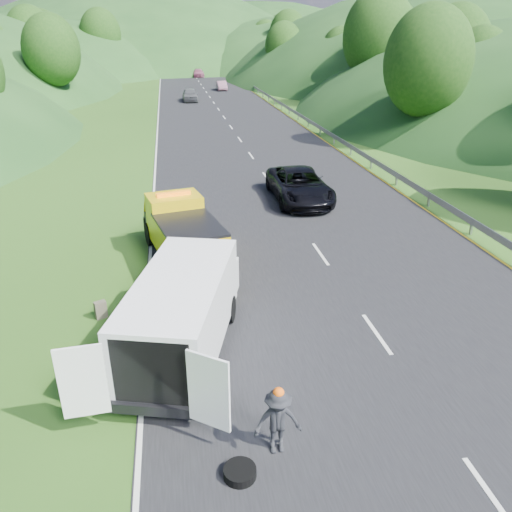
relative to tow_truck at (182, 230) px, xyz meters
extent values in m
plane|color=#38661E|center=(2.56, -4.58, -1.21)|extent=(320.00, 320.00, 0.00)
cube|color=black|center=(5.56, 35.42, -1.20)|extent=(14.00, 200.00, 0.02)
cube|color=gray|center=(12.86, 47.92, -1.21)|extent=(0.06, 140.00, 1.52)
cylinder|color=black|center=(-1.32, 1.64, -0.72)|extent=(0.55, 1.03, 0.97)
cylinder|color=black|center=(0.49, 2.05, -0.72)|extent=(0.55, 1.03, 0.97)
cylinder|color=black|center=(-0.46, -2.16, -0.72)|extent=(0.55, 1.03, 0.97)
cylinder|color=black|center=(1.34, -1.75, -0.72)|extent=(0.55, 1.03, 0.97)
cube|color=yellow|center=(-0.23, 1.04, 0.21)|extent=(2.39, 1.98, 1.85)
cube|color=yellow|center=(0.25, -1.10, -0.04)|extent=(2.82, 3.70, 1.27)
cube|color=black|center=(0.25, -1.10, 0.65)|extent=(2.82, 3.70, 0.10)
cube|color=black|center=(-0.49, 2.18, -0.33)|extent=(2.16, 1.57, 0.68)
cube|color=black|center=(-0.62, 2.75, -0.52)|extent=(2.04, 0.64, 0.49)
cube|color=yellow|center=(-0.57, 2.51, 0.30)|extent=(2.07, 1.18, 1.07)
cube|color=orange|center=(-0.23, 1.04, 1.18)|extent=(1.38, 0.54, 0.16)
cube|color=black|center=(-0.38, 1.70, 0.55)|extent=(1.82, 0.48, 0.88)
cylinder|color=black|center=(-0.60, -4.53, -0.78)|extent=(0.55, 0.91, 0.86)
cylinder|color=black|center=(1.24, -5.07, -0.78)|extent=(0.55, 0.91, 0.86)
cylinder|color=black|center=(-1.61, -8.03, -0.78)|extent=(0.55, 0.91, 0.86)
cylinder|color=black|center=(0.24, -8.56, -0.78)|extent=(0.55, 0.91, 0.86)
cube|color=white|center=(-0.21, -6.65, 0.24)|extent=(3.65, 5.95, 1.98)
cube|color=white|center=(0.60, -3.83, -0.19)|extent=(2.32, 1.52, 1.07)
cube|color=black|center=(0.54, -4.03, 0.67)|extent=(2.00, 0.90, 0.89)
cube|color=black|center=(-0.97, -9.27, 0.24)|extent=(1.78, 0.61, 1.71)
cube|color=white|center=(-2.44, -9.35, 0.24)|extent=(1.02, 0.13, 1.82)
cube|color=white|center=(0.23, -10.12, 0.24)|extent=(0.86, 0.65, 1.82)
cube|color=black|center=(-1.00, -9.37, -0.72)|extent=(2.10, 0.75, 0.27)
imported|color=white|center=(-0.19, -3.57, -1.21)|extent=(0.58, 0.69, 1.65)
imported|color=tan|center=(1.12, -3.81, -1.21)|extent=(0.58, 0.59, 0.96)
imported|color=black|center=(1.64, -10.58, -1.21)|extent=(1.04, 0.60, 1.60)
cube|color=#514A3D|center=(-2.76, -4.20, -0.91)|extent=(0.42, 0.34, 0.59)
cylinder|color=black|center=(0.74, -11.13, -1.21)|extent=(0.69, 0.69, 0.20)
imported|color=black|center=(6.43, 6.49, -1.21)|extent=(2.82, 6.03, 1.67)
imported|color=#47484C|center=(2.66, 49.32, -1.21)|extent=(1.90, 4.72, 1.61)
imported|color=#7B5263|center=(8.13, 61.86, -1.21)|extent=(1.40, 4.02, 1.33)
imported|color=#89445D|center=(6.11, 86.32, -1.21)|extent=(2.11, 5.20, 1.51)
imported|color=#4E6E3F|center=(6.13, 109.96, -1.21)|extent=(1.90, 4.72, 1.61)
camera|label=1|loc=(-0.19, -18.57, 7.18)|focal=35.00mm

